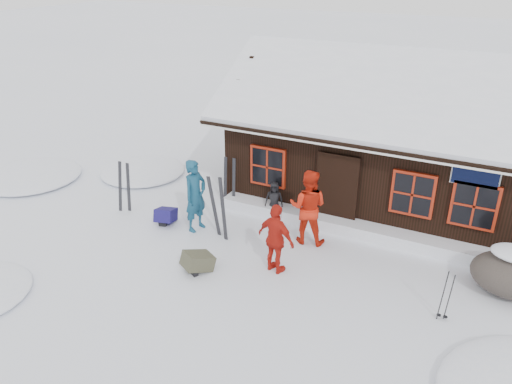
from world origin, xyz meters
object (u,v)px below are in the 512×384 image
skier_orange_right (276,239)px  backpack_olive (198,264)px  skier_orange_left (308,207)px  backpack_blue (166,218)px  skier_crouched (274,199)px  ski_pair_left (124,188)px  ski_poles (446,297)px  skier_teal (195,196)px

skier_orange_right → backpack_olive: (-1.59, -0.80, -0.67)m
skier_orange_left → backpack_blue: (-3.75, -0.83, -0.80)m
skier_crouched → ski_pair_left: (-3.88, -1.61, 0.21)m
skier_orange_right → ski_poles: (3.68, -0.05, -0.31)m
skier_teal → skier_orange_right: (2.70, -0.86, -0.13)m
skier_orange_right → ski_poles: bearing=-165.5°
ski_poles → backpack_blue: bearing=173.8°
skier_teal → backpack_blue: (-0.92, -0.12, -0.81)m
skier_orange_left → skier_crouched: size_ratio=1.89×
skier_teal → skier_crouched: 2.24m
ski_pair_left → backpack_olive: ski_pair_left is taller
ski_pair_left → skier_crouched: bearing=9.0°
ski_poles → skier_teal: bearing=171.9°
skier_orange_left → skier_crouched: 1.63m
skier_orange_left → backpack_olive: (-1.74, -2.38, -0.80)m
skier_orange_right → backpack_blue: skier_orange_right is taller
skier_orange_left → skier_crouched: bearing=-43.4°
skier_teal → backpack_blue: bearing=107.6°
skier_teal → skier_orange_left: skier_teal is taller
skier_teal → backpack_blue: size_ratio=3.12×
skier_crouched → skier_teal: bearing=-153.1°
skier_orange_left → backpack_olive: 3.05m
skier_orange_left → ski_poles: size_ratio=1.69×
skier_teal → skier_orange_right: 2.83m
ski_poles → backpack_olive: ski_poles is taller
skier_orange_left → ski_poles: 3.92m
ski_poles → backpack_blue: 7.35m
backpack_blue → skier_orange_right: bearing=-27.9°
skier_crouched → ski_poles: 5.45m
ski_poles → backpack_olive: bearing=-171.9°
ski_poles → skier_crouched: bearing=152.9°
skier_orange_right → backpack_olive: skier_orange_right is taller
skier_teal → ski_pair_left: skier_teal is taller
skier_orange_right → ski_pair_left: bearing=6.1°
skier_orange_right → backpack_blue: bearing=3.8°
ski_poles → backpack_blue: ski_poles is taller
skier_orange_left → skier_crouched: skier_orange_left is taller
ski_pair_left → skier_teal: bearing=-12.6°
skier_orange_left → skier_crouched: (-1.31, 0.86, -0.46)m
skier_crouched → skier_orange_left: bearing=-52.1°
skier_orange_left → ski_pair_left: size_ratio=1.25×
ski_poles → backpack_blue: size_ratio=1.84×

